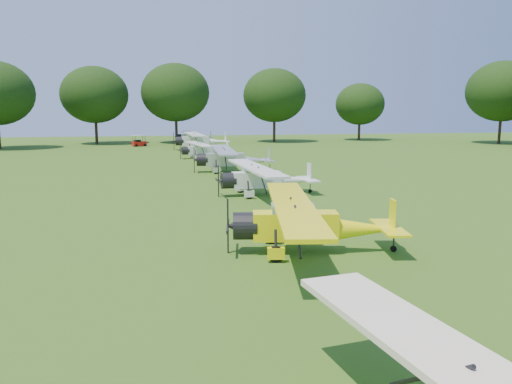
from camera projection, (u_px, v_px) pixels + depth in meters
ground at (252, 208)px, 27.74m from camera, size 160.00×160.00×0.00m
tree_belt at (316, 62)px, 27.25m from camera, size 137.36×130.27×14.52m
aircraft_2 at (308, 221)px, 19.02m from camera, size 6.80×10.77×2.12m
aircraft_3 at (264, 177)px, 31.93m from camera, size 6.47×10.30×2.03m
aircraft_4 at (231, 157)px, 43.81m from camera, size 7.06×11.23×2.21m
aircraft_5 at (204, 149)px, 56.14m from camera, size 5.88×9.31×1.83m
aircraft_6 at (199, 139)px, 68.37m from camera, size 7.62×12.12×2.39m
aircraft_7 at (193, 136)px, 82.08m from camera, size 6.25×9.95×1.96m
golf_cart at (139, 143)px, 74.33m from camera, size 2.24×1.85×1.67m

